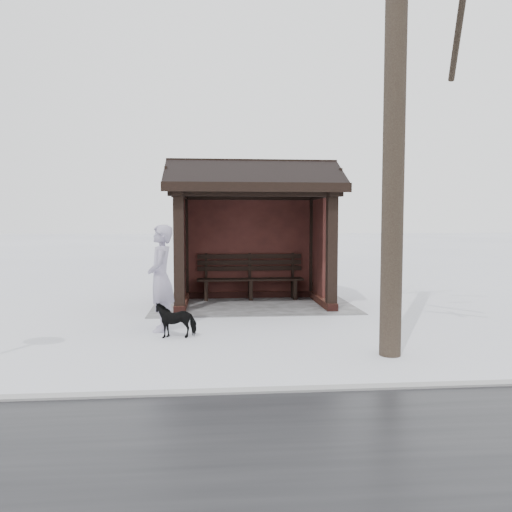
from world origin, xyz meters
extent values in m
plane|color=white|center=(0.00, 0.00, 0.00)|extent=(120.00, 120.00, 0.00)
cube|color=gray|center=(0.00, 5.50, 0.01)|extent=(120.00, 0.15, 0.06)
cube|color=#949499|center=(0.00, -0.20, 0.01)|extent=(4.20, 3.20, 0.02)
cube|color=#3A1915|center=(0.00, -0.90, 0.08)|extent=(3.30, 0.22, 0.16)
cube|color=#3A1915|center=(-1.50, 0.00, 0.08)|extent=(0.22, 2.10, 0.16)
cube|color=#3A1915|center=(1.50, 0.00, 0.08)|extent=(0.22, 2.10, 0.16)
cube|color=black|center=(-1.50, 0.90, 1.15)|extent=(0.20, 0.20, 2.30)
cube|color=black|center=(1.50, 0.90, 1.15)|extent=(0.20, 0.20, 2.30)
cube|color=black|center=(-1.50, -0.90, 1.15)|extent=(0.20, 0.20, 2.30)
cube|color=black|center=(1.50, -0.90, 1.15)|extent=(0.20, 0.20, 2.30)
cube|color=black|center=(0.00, -0.90, 1.23)|extent=(2.80, 0.08, 2.14)
cube|color=black|center=(-1.50, -0.31, 1.23)|extent=(0.08, 1.17, 2.14)
cube|color=black|center=(1.50, -0.31, 1.23)|extent=(0.08, 1.17, 2.14)
cube|color=black|center=(0.00, 0.90, 2.36)|extent=(3.40, 0.20, 0.18)
cube|color=black|center=(0.00, -0.90, 2.36)|extent=(3.40, 0.20, 0.18)
cylinder|color=black|center=(-1.50, 4.20, 4.28)|extent=(0.29, 0.29, 8.55)
imported|color=#948DA6|center=(1.70, 2.41, 0.87)|extent=(0.42, 0.63, 1.74)
imported|color=black|center=(1.43, 2.86, 0.27)|extent=(0.64, 0.31, 0.53)
camera|label=1|loc=(0.87, 10.58, 1.80)|focal=35.00mm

